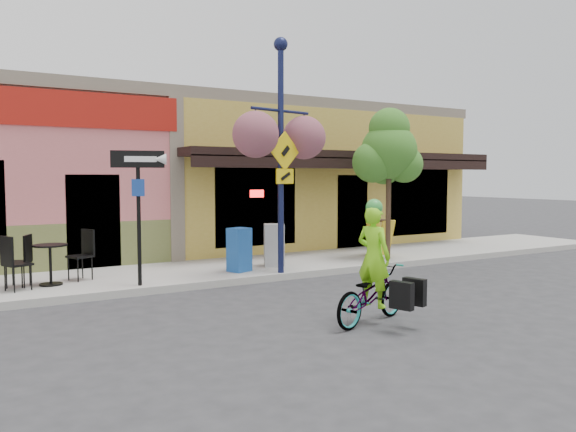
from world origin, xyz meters
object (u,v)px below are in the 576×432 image
object	(u,v)px
one_way_sign	(139,219)
newspaper_box_blue	(239,250)
lamp_post	(281,156)
bicycle	(371,294)
newspaper_box_grey	(274,245)
street_tree	(389,183)
building	(164,177)
cyclist_rider	(373,273)

from	to	relation	value
one_way_sign	newspaper_box_blue	xyz separation A→B (m)	(2.36, 0.49, -0.81)
lamp_post	newspaper_box_blue	bearing A→B (deg)	127.16
bicycle	newspaper_box_grey	size ratio (longest dim) A/B	1.71
newspaper_box_grey	newspaper_box_blue	bearing A→B (deg)	-140.56
bicycle	newspaper_box_blue	distance (m)	4.51
one_way_sign	street_tree	distance (m)	6.56
bicycle	one_way_sign	xyz separation A→B (m)	(-2.43, 4.01, 1.00)
building	newspaper_box_grey	size ratio (longest dim) A/B	18.40
cyclist_rider	newspaper_box_blue	distance (m)	4.51
building	one_way_sign	world-z (taller)	building
building	lamp_post	xyz separation A→B (m)	(0.38, -6.85, 0.44)
newspaper_box_blue	street_tree	bearing A→B (deg)	-21.43
bicycle	newspaper_box_blue	bearing A→B (deg)	-16.11
cyclist_rider	bicycle	bearing A→B (deg)	72.96
bicycle	newspaper_box_grey	xyz separation A→B (m)	(0.96, 4.78, 0.20)
bicycle	street_tree	bearing A→B (deg)	-60.12
bicycle	lamp_post	xyz separation A→B (m)	(0.64, 3.89, 2.25)
one_way_sign	newspaper_box_grey	distance (m)	3.57
building	one_way_sign	distance (m)	7.30
building	cyclist_rider	bearing A→B (deg)	-91.13
one_way_sign	cyclist_rider	bearing A→B (deg)	-41.27
one_way_sign	street_tree	xyz separation A→B (m)	(6.52, 0.36, 0.65)
one_way_sign	newspaper_box_grey	world-z (taller)	one_way_sign
bicycle	lamp_post	world-z (taller)	lamp_post
building	newspaper_box_blue	world-z (taller)	building
one_way_sign	lamp_post	bearing A→B (deg)	14.77
cyclist_rider	lamp_post	distance (m)	4.38
bicycle	cyclist_rider	xyz separation A→B (m)	(0.05, 0.00, 0.33)
lamp_post	newspaper_box_blue	world-z (taller)	lamp_post
cyclist_rider	newspaper_box_grey	world-z (taller)	cyclist_rider
newspaper_box_grey	building	bearing A→B (deg)	121.29
newspaper_box_blue	cyclist_rider	bearing A→B (deg)	-108.02
lamp_post	newspaper_box_grey	distance (m)	2.25
cyclist_rider	lamp_post	bearing A→B (deg)	-25.65
building	lamp_post	bearing A→B (deg)	-86.84
lamp_post	newspaper_box_grey	bearing A→B (deg)	57.74
cyclist_rider	street_tree	bearing A→B (deg)	-59.77
cyclist_rider	street_tree	xyz separation A→B (m)	(4.04, 4.37, 1.32)
lamp_post	cyclist_rider	bearing A→B (deg)	-110.84
cyclist_rider	newspaper_box_blue	world-z (taller)	cyclist_rider
bicycle	cyclist_rider	size ratio (longest dim) A/B	1.09
newspaper_box_grey	street_tree	distance (m)	3.47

